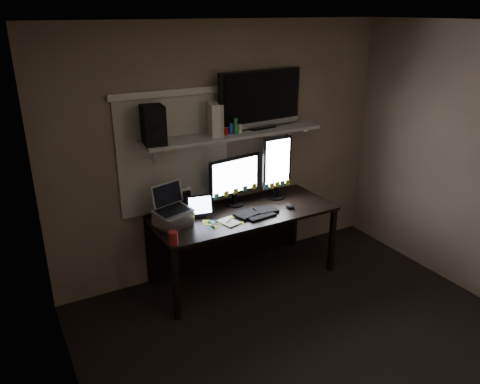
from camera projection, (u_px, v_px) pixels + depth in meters
floor at (332, 360)px, 3.68m from camera, size 3.60×3.60×0.00m
ceiling at (362, 24)px, 2.77m from camera, size 3.60×3.60×0.00m
back_wall at (226, 151)px, 4.69m from camera, size 3.60×0.00×3.60m
left_wall at (76, 285)px, 2.42m from camera, size 0.00×3.60×3.60m
window_blinds at (175, 154)px, 4.41m from camera, size 1.10×0.02×1.10m
desk at (238, 223)px, 4.74m from camera, size 1.80×0.75×0.73m
wall_shelf at (234, 134)px, 4.47m from camera, size 1.80×0.35×0.03m
monitor_landscape at (235, 181)px, 4.65m from camera, size 0.59×0.14×0.51m
monitor_portrait at (277, 167)px, 4.80m from camera, size 0.33×0.07×0.67m
keyboard at (256, 212)px, 4.53m from camera, size 0.45×0.21×0.03m
mouse at (290, 206)px, 4.65m from camera, size 0.09×0.12×0.04m
notepad at (229, 222)px, 4.34m from camera, size 0.18×0.23×0.01m
tablet at (199, 206)px, 4.42m from camera, size 0.27×0.16×0.22m
file_sorter at (179, 203)px, 4.46m from camera, size 0.21×0.11×0.26m
laptop at (172, 207)px, 4.21m from camera, size 0.40×0.36×0.38m
cup at (173, 238)px, 3.92m from camera, size 0.10×0.10×0.11m
sticky_notes at (223, 223)px, 4.34m from camera, size 0.29×0.23×0.00m
tv at (260, 99)px, 4.54m from camera, size 0.95×0.25×0.56m
game_console at (214, 119)px, 4.33m from camera, size 0.14×0.26×0.30m
speaker at (153, 125)px, 4.02m from camera, size 0.21×0.24×0.34m
bottles at (233, 126)px, 4.39m from camera, size 0.24×0.12×0.15m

